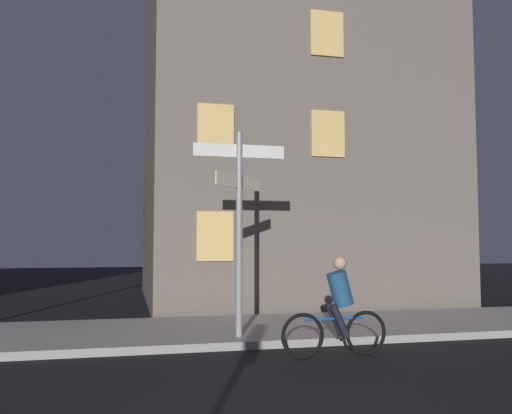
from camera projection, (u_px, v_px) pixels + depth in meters
sidewalk_kerb at (175, 332)px, 10.61m from camera, size 40.00×3.45×0.14m
signpost at (239, 213)px, 9.87m from camera, size 1.71×1.06×3.74m
cyclist at (338, 310)px, 8.69m from camera, size 1.82×0.34×1.61m
building_right_block at (279, 61)px, 18.52m from camera, size 8.77×9.13×16.24m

